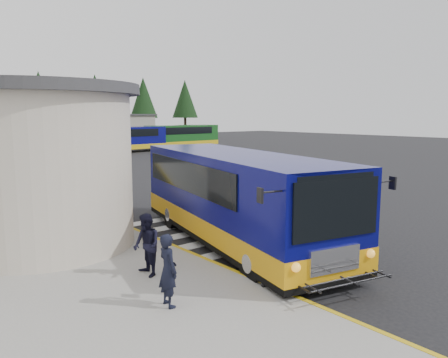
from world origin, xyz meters
TOP-DOWN VIEW (x-y plane):
  - ground at (0.00, 0.00)m, footprint 140.00×140.00m
  - curb_strip at (-4.05, 4.00)m, footprint 0.12×34.00m
  - crosswalk at (-0.50, -0.80)m, footprint 8.00×5.35m
  - depot_building at (6.00, 42.00)m, footprint 26.40×8.40m
  - tree_line at (6.29, 50.00)m, footprint 58.40×4.40m
  - transit_bus at (-2.14, -2.66)m, footprint 5.23×10.51m
  - pedestrian_a at (-6.43, -5.50)m, footprint 0.42×0.59m
  - pedestrian_b at (-5.91, -3.70)m, footprint 0.64×0.79m
  - bollard at (-4.20, -6.02)m, footprint 0.10×0.10m
  - far_bus_a at (11.03, 31.10)m, footprint 9.39×3.23m
  - far_bus_b at (19.41, 32.24)m, footprint 9.55×3.07m

SIDE VIEW (x-z plane):
  - ground at x=0.00m, z-range 0.00..0.00m
  - crosswalk at x=-0.50m, z-range 0.00..0.01m
  - curb_strip at x=-4.05m, z-range 0.00..0.16m
  - bollard at x=-4.20m, z-range 0.15..1.35m
  - pedestrian_a at x=-6.43m, z-range 0.15..1.68m
  - pedestrian_b at x=-5.91m, z-range 0.15..1.69m
  - transit_bus at x=-2.14m, z-range -0.06..2.82m
  - far_bus_a at x=11.03m, z-range 0.36..2.74m
  - far_bus_b at x=19.41m, z-range 0.37..2.80m
  - depot_building at x=6.00m, z-range 0.01..4.21m
  - tree_line at x=6.29m, z-range 1.77..11.77m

